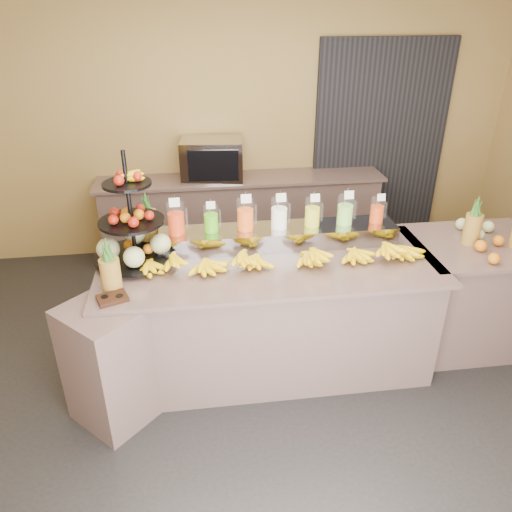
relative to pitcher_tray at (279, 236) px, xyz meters
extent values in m
plane|color=black|center=(-0.12, -0.58, -1.01)|extent=(6.00, 6.00, 0.00)
cube|color=olive|center=(-0.12, 1.93, 0.39)|extent=(6.00, 0.02, 2.80)
cube|color=black|center=(1.48, 1.88, 0.19)|extent=(1.50, 0.06, 2.20)
cube|color=gray|center=(-0.12, -0.28, -0.56)|extent=(2.40, 0.90, 0.90)
cube|color=gray|center=(-0.12, -0.28, -0.09)|extent=(2.50, 1.00, 0.03)
cube|color=gray|center=(-1.27, -0.68, -0.56)|extent=(0.71, 0.71, 0.90)
cube|color=gray|center=(1.58, -0.18, -0.56)|extent=(1.00, 0.80, 0.90)
cube|color=gray|center=(1.58, -0.18, -0.09)|extent=(1.08, 0.88, 0.03)
cube|color=gray|center=(-0.12, 1.67, -0.56)|extent=(3.00, 0.50, 0.90)
cube|color=gray|center=(-0.12, 1.67, -0.09)|extent=(3.10, 0.55, 0.03)
cube|color=gray|center=(0.00, 0.00, 0.00)|extent=(1.85, 0.30, 0.15)
cylinder|color=silver|center=(-0.78, 0.00, 0.20)|extent=(0.13, 0.13, 0.24)
cylinder|color=red|center=(-0.78, 0.00, 0.16)|extent=(0.12, 0.12, 0.16)
cylinder|color=gray|center=(-0.80, 0.01, 0.25)|extent=(0.01, 0.01, 0.28)
cube|color=white|center=(-0.78, -0.06, 0.35)|extent=(0.08, 0.02, 0.07)
cylinder|color=silver|center=(-0.52, 0.00, 0.18)|extent=(0.11, 0.11, 0.21)
cylinder|color=#46B40C|center=(-0.52, 0.00, 0.15)|extent=(0.11, 0.11, 0.14)
cylinder|color=gray|center=(-0.53, 0.01, 0.23)|extent=(0.01, 0.01, 0.24)
cube|color=white|center=(-0.52, -0.05, 0.31)|extent=(0.07, 0.02, 0.06)
cylinder|color=silver|center=(-0.26, 0.00, 0.20)|extent=(0.13, 0.13, 0.24)
cylinder|color=#F05714|center=(-0.26, 0.00, 0.16)|extent=(0.12, 0.12, 0.16)
cylinder|color=gray|center=(-0.28, 0.01, 0.25)|extent=(0.01, 0.01, 0.29)
cube|color=white|center=(-0.26, -0.06, 0.35)|extent=(0.08, 0.02, 0.07)
cylinder|color=silver|center=(0.00, 0.00, 0.19)|extent=(0.13, 0.13, 0.24)
cylinder|color=white|center=(0.00, 0.00, 0.16)|extent=(0.12, 0.12, 0.16)
cylinder|color=gray|center=(-0.02, 0.01, 0.25)|extent=(0.01, 0.01, 0.28)
cube|color=white|center=(0.00, -0.06, 0.34)|extent=(0.08, 0.02, 0.06)
cylinder|color=silver|center=(0.26, 0.00, 0.19)|extent=(0.12, 0.12, 0.22)
cylinder|color=yellow|center=(0.26, 0.00, 0.15)|extent=(0.11, 0.11, 0.15)
cylinder|color=gray|center=(0.24, 0.01, 0.24)|extent=(0.01, 0.01, 0.26)
cube|color=white|center=(0.26, -0.06, 0.33)|extent=(0.07, 0.02, 0.06)
cylinder|color=silver|center=(0.52, 0.00, 0.19)|extent=(0.13, 0.13, 0.23)
cylinder|color=#85D052|center=(0.52, 0.00, 0.15)|extent=(0.12, 0.12, 0.16)
cylinder|color=gray|center=(0.50, 0.01, 0.24)|extent=(0.01, 0.01, 0.27)
cube|color=white|center=(0.52, -0.06, 0.34)|extent=(0.07, 0.02, 0.06)
cylinder|color=silver|center=(0.78, 0.00, 0.18)|extent=(0.11, 0.11, 0.20)
cylinder|color=red|center=(0.78, 0.00, 0.14)|extent=(0.10, 0.10, 0.14)
cylinder|color=gray|center=(0.77, 0.01, 0.22)|extent=(0.01, 0.01, 0.24)
cube|color=white|center=(0.78, -0.05, 0.30)|extent=(0.06, 0.02, 0.05)
ellipsoid|color=yellow|center=(-0.98, -0.31, -0.02)|extent=(0.26, 0.19, 0.11)
ellipsoid|color=yellow|center=(-0.60, -0.31, -0.02)|extent=(0.26, 0.19, 0.11)
ellipsoid|color=yellow|center=(-0.23, -0.31, -0.02)|extent=(0.26, 0.19, 0.11)
ellipsoid|color=yellow|center=(0.15, -0.31, -0.02)|extent=(0.26, 0.19, 0.11)
ellipsoid|color=yellow|center=(0.53, -0.31, -0.02)|extent=(0.26, 0.19, 0.11)
ellipsoid|color=yellow|center=(0.91, -0.31, -0.02)|extent=(0.26, 0.19, 0.11)
ellipsoid|color=yellow|center=(-0.79, -0.31, 0.05)|extent=(0.22, 0.17, 0.10)
ellipsoid|color=yellow|center=(-0.29, -0.31, 0.05)|extent=(0.22, 0.17, 0.10)
ellipsoid|color=yellow|center=(0.22, -0.31, 0.05)|extent=(0.22, 0.17, 0.10)
ellipsoid|color=yellow|center=(0.72, -0.31, 0.05)|extent=(0.22, 0.17, 0.10)
cylinder|color=black|center=(-1.09, -0.13, 0.34)|extent=(0.03, 0.03, 0.84)
cylinder|color=black|center=(-1.09, -0.13, -0.03)|extent=(0.63, 0.63, 0.02)
cylinder|color=black|center=(-1.09, -0.13, 0.25)|extent=(0.49, 0.49, 0.02)
cylinder|color=black|center=(-1.09, -0.13, 0.53)|extent=(0.35, 0.35, 0.02)
sphere|color=#BABD82|center=(-0.90, -0.13, 0.06)|extent=(0.16, 0.16, 0.16)
sphere|color=maroon|center=(-0.96, -0.13, 0.30)|extent=(0.07, 0.07, 0.07)
sphere|color=orange|center=(-1.18, -0.13, 0.02)|extent=(0.08, 0.08, 0.08)
cube|color=black|center=(-1.20, -0.64, -0.06)|extent=(0.22, 0.20, 0.03)
cylinder|color=brown|center=(-1.21, -0.51, 0.04)|extent=(0.13, 0.13, 0.22)
cone|color=#194717|center=(-1.21, -0.51, 0.23)|extent=(0.07, 0.07, 0.16)
cylinder|color=brown|center=(-1.00, 0.14, 0.07)|extent=(0.15, 0.15, 0.28)
cone|color=#194717|center=(-1.00, 0.14, 0.29)|extent=(0.08, 0.08, 0.16)
cylinder|color=brown|center=(1.51, -0.17, 0.05)|extent=(0.13, 0.13, 0.25)
ellipsoid|color=orange|center=(1.66, -0.43, -0.03)|extent=(0.37, 0.25, 0.09)
cube|color=gray|center=(-0.42, 1.67, 0.14)|extent=(0.68, 0.50, 0.43)
camera|label=1|loc=(-0.65, -3.46, 1.67)|focal=35.00mm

